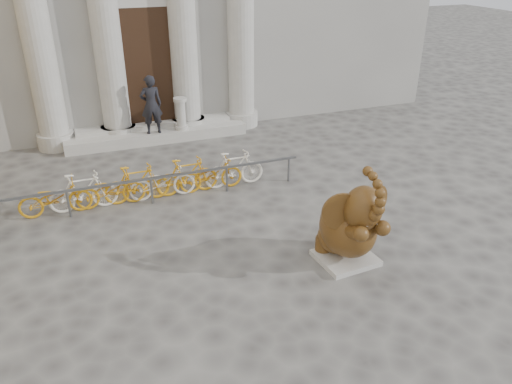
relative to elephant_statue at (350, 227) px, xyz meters
name	(u,v)px	position (x,y,z in m)	size (l,w,h in m)	color
ground	(253,307)	(-2.35, -0.70, -0.84)	(80.00, 80.00, 0.00)	#474442
entrance_steps	(157,134)	(-2.35, 8.70, -0.66)	(6.00, 1.20, 0.36)	#A8A59E
elephant_statue	(350,227)	(0.00, 0.00, 0.00)	(1.54, 1.74, 2.30)	#A8A59E
bike_rack	(149,182)	(-3.34, 4.29, -0.33)	(8.00, 0.53, 1.00)	slate
pedestrian	(151,105)	(-2.49, 8.35, 0.48)	(0.70, 0.46, 1.92)	black
balustrade_post	(181,115)	(-1.53, 8.40, 0.02)	(0.44, 0.44, 1.08)	#A8A59E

